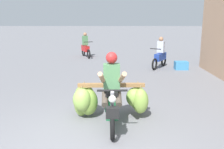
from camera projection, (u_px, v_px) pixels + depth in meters
The scene contains 5 objects.
ground_plane at pixel (85, 146), 4.58m from camera, with size 120.00×120.00×0.00m, color slate.
motorbike_main_loaded at pixel (106, 98), 5.71m from camera, with size 1.74×1.82×1.58m.
motorbike_distant_ahead_left at pixel (85, 47), 14.56m from camera, with size 0.77×1.53×1.40m.
motorbike_distant_ahead_right at pixel (160, 55), 11.51m from camera, with size 0.94×1.42×1.40m.
produce_crate at pixel (181, 65), 11.20m from camera, with size 0.56×0.40×0.36m, color teal.
Camera 1 is at (0.52, -4.17, 2.28)m, focal length 40.87 mm.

